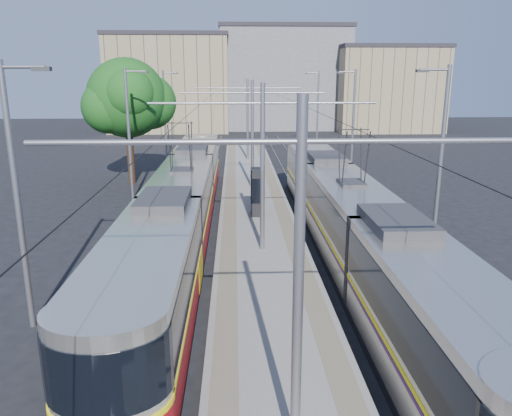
{
  "coord_description": "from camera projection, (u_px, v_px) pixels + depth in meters",
  "views": [
    {
      "loc": [
        -1.13,
        -12.39,
        7.59
      ],
      "look_at": [
        -0.18,
        10.01,
        1.6
      ],
      "focal_mm": 35.0,
      "sensor_mm": 36.0,
      "label": 1
    }
  ],
  "objects": [
    {
      "name": "tactile_strip_right",
      "position": [
        278.0,
        199.0,
        30.35
      ],
      "size": [
        0.7,
        50.0,
        0.01
      ],
      "primitive_type": "cube",
      "color": "gray",
      "rests_on": "platform"
    },
    {
      "name": "ground",
      "position": [
        278.0,
        355.0,
        13.96
      ],
      "size": [
        160.0,
        160.0,
        0.0
      ],
      "primitive_type": "plane",
      "color": "black",
      "rests_on": "ground"
    },
    {
      "name": "building_centre",
      "position": [
        282.0,
        78.0,
        74.13
      ],
      "size": [
        18.36,
        14.28,
        14.35
      ],
      "color": "gray",
      "rests_on": "ground"
    },
    {
      "name": "catenary",
      "position": [
        256.0,
        135.0,
        26.45
      ],
      "size": [
        9.2,
        70.0,
        7.0
      ],
      "color": "gray",
      "rests_on": "platform"
    },
    {
      "name": "platform",
      "position": [
        254.0,
        201.0,
        30.33
      ],
      "size": [
        4.0,
        50.0,
        0.3
      ],
      "primitive_type": "cube",
      "color": "gray",
      "rests_on": "ground"
    },
    {
      "name": "tram_left",
      "position": [
        183.0,
        205.0,
        23.39
      ],
      "size": [
        2.43,
        30.27,
        5.5
      ],
      "color": "black",
      "rests_on": "ground"
    },
    {
      "name": "building_left",
      "position": [
        171.0,
        83.0,
        69.79
      ],
      "size": [
        16.32,
        12.24,
        13.01
      ],
      "color": "gray",
      "rests_on": "ground"
    },
    {
      "name": "tactile_strip_left",
      "position": [
        230.0,
        199.0,
        30.23
      ],
      "size": [
        0.7,
        50.0,
        0.01
      ],
      "primitive_type": "cube",
      "color": "gray",
      "rests_on": "platform"
    },
    {
      "name": "tram_right",
      "position": [
        350.0,
        218.0,
        20.66
      ],
      "size": [
        2.43,
        29.21,
        5.5
      ],
      "color": "black",
      "rests_on": "ground"
    },
    {
      "name": "rails",
      "position": [
        254.0,
        204.0,
        30.36
      ],
      "size": [
        8.71,
        70.0,
        0.03
      ],
      "color": "gray",
      "rests_on": "ground"
    },
    {
      "name": "shelter",
      "position": [
        257.0,
        191.0,
        26.56
      ],
      "size": [
        0.71,
        1.15,
        2.53
      ],
      "rotation": [
        0.0,
        0.0,
        -0.01
      ],
      "color": "black",
      "rests_on": "platform"
    },
    {
      "name": "tree",
      "position": [
        133.0,
        99.0,
        34.9
      ],
      "size": [
        6.05,
        5.59,
        8.78
      ],
      "color": "#382314",
      "rests_on": "ground"
    },
    {
      "name": "street_lamps",
      "position": [
        252.0,
        128.0,
        33.15
      ],
      "size": [
        15.18,
        38.22,
        8.0
      ],
      "color": "gray",
      "rests_on": "ground"
    },
    {
      "name": "building_right",
      "position": [
        386.0,
        89.0,
        69.27
      ],
      "size": [
        14.28,
        10.2,
        11.51
      ],
      "color": "gray",
      "rests_on": "ground"
    }
  ]
}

